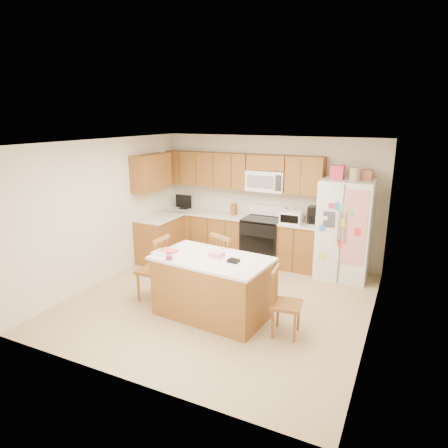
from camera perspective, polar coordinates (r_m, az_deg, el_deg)
The scene contains 9 objects.
ground at distance 6.53m, azimuth -0.53°, elevation -10.87°, with size 4.50×4.50×0.00m, color tan.
room_shell at distance 6.04m, azimuth -0.56°, elevation 1.50°, with size 4.60×4.60×2.52m.
cabinetry at distance 8.15m, azimuth -1.19°, elevation 1.30°, with size 3.36×1.56×2.15m.
stove at distance 8.02m, azimuth 5.58°, elevation -2.27°, with size 0.76×0.65×1.13m.
refrigerator at distance 7.47m, azimuth 16.87°, elevation -0.61°, with size 0.90×0.79×2.04m.
island at distance 5.91m, azimuth -1.74°, elevation -8.89°, with size 1.77×1.12×1.00m.
windsor_chair_left at distance 6.49m, azimuth -9.93°, elevation -6.48°, with size 0.43×0.46×1.06m.
windsor_chair_back at distance 6.48m, azimuth 0.51°, elevation -6.18°, with size 0.59×0.58×1.08m.
windsor_chair_right at distance 5.49m, azimuth 8.67°, elevation -11.21°, with size 0.43×0.45×0.94m.
Camera 1 is at (2.59, -5.27, 2.87)m, focal length 32.00 mm.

